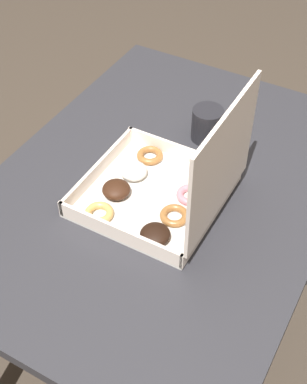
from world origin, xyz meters
The scene contains 4 objects.
ground_plane centered at (0.00, 0.00, 0.00)m, with size 8.00×8.00×0.00m, color #42382D.
dining_table centered at (0.00, 0.00, 0.63)m, with size 1.05×0.77×0.74m.
donut_box centered at (0.06, 0.04, 0.80)m, with size 0.31×0.32×0.31m.
coffee_mug centered at (-0.21, 0.01, 0.79)m, with size 0.08×0.08×0.09m.
Camera 1 is at (0.81, 0.42, 1.63)m, focal length 50.00 mm.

